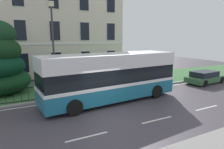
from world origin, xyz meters
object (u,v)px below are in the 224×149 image
at_px(single_decker_bus, 111,76).
at_px(litter_bin, 120,81).
at_px(georgian_townhouse, 46,21).
at_px(parked_hatchback_00, 205,77).
at_px(street_lamp_post, 53,43).

distance_m(single_decker_bus, litter_bin, 3.45).
distance_m(georgian_townhouse, parked_hatchback_00, 19.42).
bearing_deg(georgian_townhouse, single_decker_bus, -82.89).
distance_m(parked_hatchback_00, street_lamp_post, 14.45).
xyz_separation_m(parked_hatchback_00, street_lamp_post, (-13.84, 2.34, 3.41)).
bearing_deg(litter_bin, single_decker_bus, -130.53).
relative_size(georgian_townhouse, street_lamp_post, 2.45).
height_order(parked_hatchback_00, street_lamp_post, street_lamp_post).
relative_size(georgian_townhouse, litter_bin, 14.52).
bearing_deg(street_lamp_post, litter_bin, -4.67).
bearing_deg(street_lamp_post, parked_hatchback_00, -9.61).
bearing_deg(single_decker_bus, litter_bin, 44.99).
bearing_deg(single_decker_bus, georgian_townhouse, 92.64).
bearing_deg(georgian_townhouse, litter_bin, -71.67).
xyz_separation_m(georgian_townhouse, single_decker_bus, (1.79, -14.37, -4.65)).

